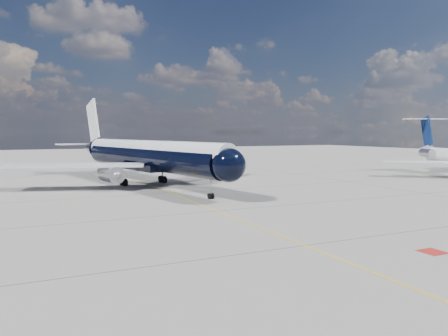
% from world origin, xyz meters
% --- Properties ---
extents(ground, '(320.00, 320.00, 0.00)m').
position_xyz_m(ground, '(0.00, 30.00, 0.00)').
color(ground, gray).
rests_on(ground, ground).
extents(taxiway_centerline, '(0.16, 160.00, 0.01)m').
position_xyz_m(taxiway_centerline, '(0.00, 25.00, 0.00)').
color(taxiway_centerline, yellow).
rests_on(taxiway_centerline, ground).
extents(red_marking, '(1.60, 1.60, 0.01)m').
position_xyz_m(red_marking, '(6.80, -10.00, 0.00)').
color(red_marking, maroon).
rests_on(red_marking, ground).
extents(main_airliner, '(40.59, 49.97, 14.51)m').
position_xyz_m(main_airliner, '(-0.67, 35.65, 4.50)').
color(main_airliner, black).
rests_on(main_airliner, ground).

